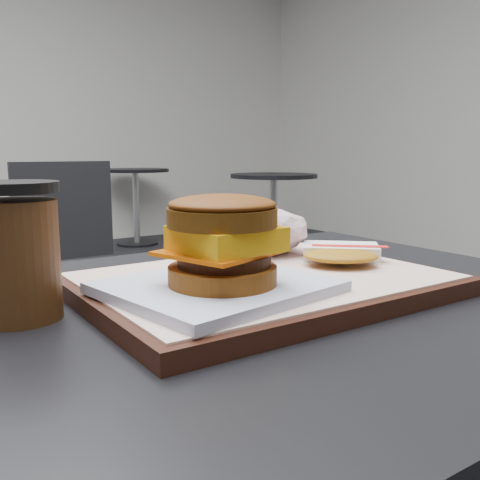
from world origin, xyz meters
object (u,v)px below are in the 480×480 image
object	(u,v)px
breakfast_sandwich	(221,252)
coffee_cup	(16,254)
hash_brown	(341,254)
neighbor_chair	(35,255)
customer_table	(248,465)
serving_tray	(264,284)
crumpled_wrapper	(259,231)

from	to	relation	value
breakfast_sandwich	coffee_cup	distance (m)	0.18
hash_brown	neighbor_chair	size ratio (longest dim) A/B	0.15
customer_table	serving_tray	size ratio (longest dim) A/B	2.11
serving_tray	hash_brown	xyz separation A→B (m)	(0.11, 0.00, 0.02)
neighbor_chair	hash_brown	bearing A→B (deg)	-91.64
coffee_cup	crumpled_wrapper	bearing A→B (deg)	8.61
breakfast_sandwich	crumpled_wrapper	world-z (taller)	breakfast_sandwich
crumpled_wrapper	neighbor_chair	size ratio (longest dim) A/B	0.15
hash_brown	neighbor_chair	world-z (taller)	neighbor_chair
customer_table	neighbor_chair	size ratio (longest dim) A/B	0.91
crumpled_wrapper	breakfast_sandwich	bearing A→B (deg)	-136.35
neighbor_chair	breakfast_sandwich	bearing A→B (deg)	-97.74
serving_tray	neighbor_chair	world-z (taller)	neighbor_chair
hash_brown	coffee_cup	distance (m)	0.36
serving_tray	neighbor_chair	distance (m)	1.78
coffee_cup	neighbor_chair	xyz separation A→B (m)	(0.40, 1.70, -0.32)
serving_tray	hash_brown	bearing A→B (deg)	0.13
customer_table	neighbor_chair	xyz separation A→B (m)	(0.19, 1.77, -0.07)
coffee_cup	neighbor_chair	world-z (taller)	coffee_cup
hash_brown	serving_tray	bearing A→B (deg)	-179.87
customer_table	serving_tray	xyz separation A→B (m)	(0.03, 0.01, 0.20)
hash_brown	crumpled_wrapper	size ratio (longest dim) A/B	0.99
serving_tray	customer_table	bearing A→B (deg)	-153.72
hash_brown	neighbor_chair	distance (m)	1.78
crumpled_wrapper	coffee_cup	bearing A→B (deg)	-171.39
serving_tray	neighbor_chair	bearing A→B (deg)	84.64
serving_tray	coffee_cup	distance (m)	0.25
customer_table	hash_brown	xyz separation A→B (m)	(0.14, 0.02, 0.22)
serving_tray	hash_brown	distance (m)	0.12
serving_tray	breakfast_sandwich	distance (m)	0.10
serving_tray	coffee_cup	bearing A→B (deg)	167.90
breakfast_sandwich	neighbor_chair	world-z (taller)	breakfast_sandwich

